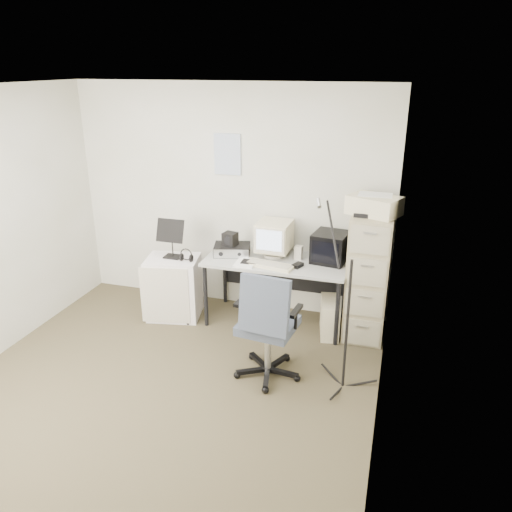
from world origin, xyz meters
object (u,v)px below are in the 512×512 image
(desk, at_px, (276,291))
(office_chair, at_px, (268,323))
(filing_cabinet, at_px, (368,276))
(side_cart, at_px, (174,287))

(desk, relative_size, office_chair, 1.42)
(filing_cabinet, height_order, side_cart, filing_cabinet)
(filing_cabinet, xyz_separation_m, desk, (-0.95, -0.03, -0.29))
(filing_cabinet, relative_size, office_chair, 1.23)
(side_cart, bearing_deg, office_chair, -43.25)
(filing_cabinet, bearing_deg, side_cart, -174.11)
(desk, distance_m, side_cart, 1.14)
(office_chair, bearing_deg, filing_cabinet, 59.93)
(office_chair, relative_size, side_cart, 1.53)
(filing_cabinet, relative_size, desk, 0.87)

